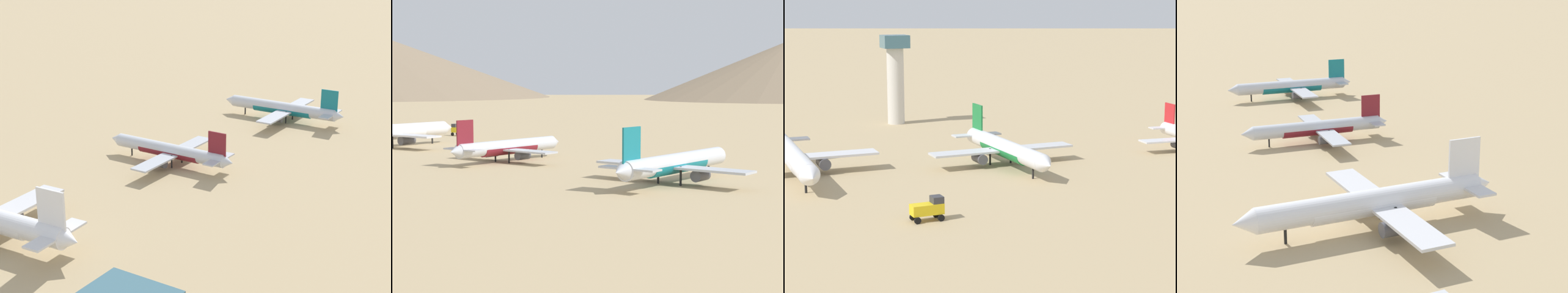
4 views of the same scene
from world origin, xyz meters
TOP-DOWN VIEW (x-y plane):
  - parked_jet_0 at (-11.39, -93.65)m, footprint 36.14×29.26m
  - parked_jet_1 at (-4.66, -47.17)m, footprint 33.61×27.22m

SIDE VIEW (x-z plane):
  - parked_jet_1 at x=-4.66m, z-range -1.63..8.09m
  - parked_jet_0 at x=-11.39m, z-range -1.75..8.70m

